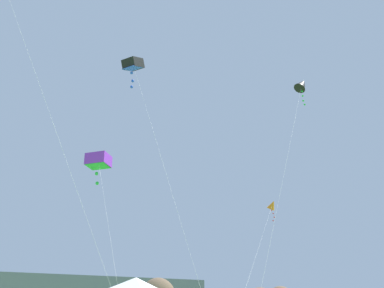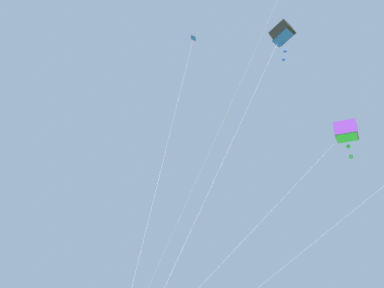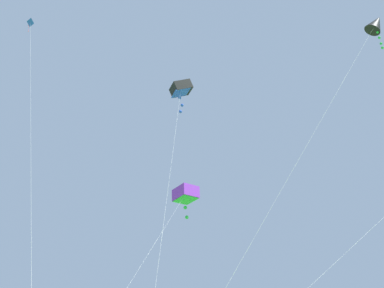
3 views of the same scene
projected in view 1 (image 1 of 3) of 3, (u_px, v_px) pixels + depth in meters
kite_orange_diamond_0 at (272, 205)px, 35.42m from camera, size 11.29×14.78×12.67m
kite_black_box_1 at (133, 65)px, 30.99m from camera, size 3.96×10.47×20.75m
kite_black_diamond_2 at (302, 85)px, 32.74m from camera, size 10.59×9.00×20.51m
kite_purple_box_3 at (98, 161)px, 31.80m from camera, size 2.10×15.27×14.55m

